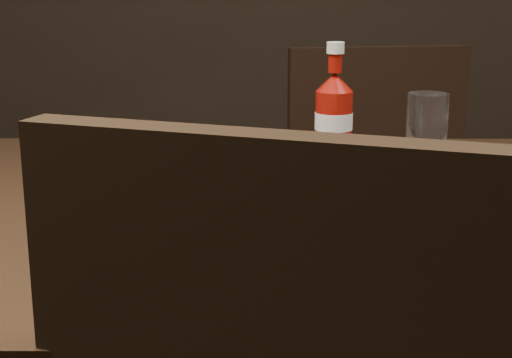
{
  "coord_description": "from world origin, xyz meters",
  "views": [
    {
      "loc": [
        -0.11,
        -0.95,
        1.03
      ],
      "look_at": [
        -0.11,
        -0.07,
        0.8
      ],
      "focal_mm": 55.0,
      "sensor_mm": 36.0,
      "label": 1
    }
  ],
  "objects_px": {
    "dining_table": "(345,219)",
    "tumbler": "(427,125)",
    "plate": "(256,219)",
    "chair_far": "(350,220)",
    "ketchup_bottle": "(333,128)"
  },
  "relations": [
    {
      "from": "ketchup_bottle",
      "to": "tumbler",
      "type": "height_order",
      "value": "ketchup_bottle"
    },
    {
      "from": "ketchup_bottle",
      "to": "dining_table",
      "type": "bearing_deg",
      "value": -90.25
    },
    {
      "from": "dining_table",
      "to": "tumbler",
      "type": "bearing_deg",
      "value": 57.79
    },
    {
      "from": "dining_table",
      "to": "plate",
      "type": "distance_m",
      "value": 0.14
    },
    {
      "from": "chair_far",
      "to": "tumbler",
      "type": "relative_size",
      "value": 4.25
    },
    {
      "from": "dining_table",
      "to": "ketchup_bottle",
      "type": "bearing_deg",
      "value": 89.75
    },
    {
      "from": "plate",
      "to": "dining_table",
      "type": "bearing_deg",
      "value": 35.34
    },
    {
      "from": "chair_far",
      "to": "plate",
      "type": "bearing_deg",
      "value": 67.91
    },
    {
      "from": "dining_table",
      "to": "plate",
      "type": "relative_size",
      "value": 4.45
    },
    {
      "from": "plate",
      "to": "tumbler",
      "type": "xyz_separation_m",
      "value": [
        0.26,
        0.32,
        0.05
      ]
    },
    {
      "from": "dining_table",
      "to": "tumbler",
      "type": "height_order",
      "value": "tumbler"
    },
    {
      "from": "chair_far",
      "to": "plate",
      "type": "height_order",
      "value": "plate"
    },
    {
      "from": "chair_far",
      "to": "tumbler",
      "type": "bearing_deg",
      "value": 83.11
    },
    {
      "from": "ketchup_bottle",
      "to": "tumbler",
      "type": "distance_m",
      "value": 0.16
    },
    {
      "from": "plate",
      "to": "chair_far",
      "type": "bearing_deg",
      "value": 77.06
    }
  ]
}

